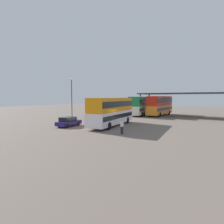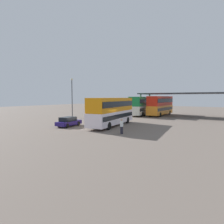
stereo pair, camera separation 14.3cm
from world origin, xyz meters
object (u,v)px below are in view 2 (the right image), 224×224
Objects in this scene: double_decker_near_canopy at (142,105)px; parked_hatchback at (69,122)px; pedestrian_waiting at (122,126)px; double_decker_mid_row at (160,105)px; lamppost_tall at (72,93)px; double_decker_main at (112,110)px.

parked_hatchback is at bearing 169.14° from double_decker_near_canopy.
double_decker_near_canopy is at bearing -126.15° from pedestrian_waiting.
double_decker_mid_row reaches higher than parked_hatchback.
lamppost_tall reaches higher than double_decker_mid_row.
double_decker_mid_row is 23.98m from pedestrian_waiting.
lamppost_tall is at bearing 61.88° from double_decker_main.
double_decker_mid_row is (5.61, 22.97, 1.72)m from parked_hatchback.
double_decker_main reaches higher than parked_hatchback.
lamppost_tall is (-9.58, -12.77, 2.69)m from double_decker_near_canopy.
pedestrian_waiting is at bearing -170.46° from double_decker_mid_row.
double_decker_near_canopy is 1.38× the size of lamppost_tall.
double_decker_mid_row is at bearing -136.27° from pedestrian_waiting.
double_decker_near_canopy is 6.47× the size of pedestrian_waiting.
lamppost_tall is at bearing 36.38° from parked_hatchback.
parked_hatchback is 2.41× the size of pedestrian_waiting.
parked_hatchback is at bearing -47.77° from lamppost_tall.
parked_hatchback is at bearing 167.34° from double_decker_mid_row.
double_decker_near_canopy is 23.46m from pedestrian_waiting.
double_decker_near_canopy reaches higher than parked_hatchback.
double_decker_main is 17.90m from double_decker_near_canopy.
lamppost_tall is at bearing -83.67° from pedestrian_waiting.
double_decker_mid_row is 6.15× the size of pedestrian_waiting.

